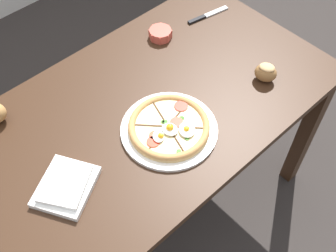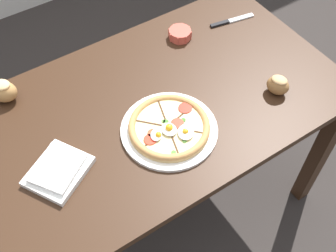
{
  "view_description": "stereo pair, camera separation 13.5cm",
  "coord_description": "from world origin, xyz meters",
  "px_view_note": "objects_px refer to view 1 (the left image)",
  "views": [
    {
      "loc": [
        -0.56,
        -0.73,
        1.87
      ],
      "look_at": [
        -0.0,
        -0.13,
        0.79
      ],
      "focal_mm": 45.0,
      "sensor_mm": 36.0,
      "label": 1
    },
    {
      "loc": [
        -0.45,
        -0.81,
        1.87
      ],
      "look_at": [
        -0.0,
        -0.13,
        0.79
      ],
      "focal_mm": 45.0,
      "sensor_mm": 36.0,
      "label": 2
    }
  ],
  "objects_px": {
    "napkin_folded": "(66,186)",
    "bread_piece_mid": "(266,72)",
    "knife_main": "(208,15)",
    "dining_table": "(145,128)",
    "ramekin_bowl": "(160,33)",
    "pizza": "(168,128)"
  },
  "relations": [
    {
      "from": "ramekin_bowl",
      "to": "knife_main",
      "type": "height_order",
      "value": "ramekin_bowl"
    },
    {
      "from": "napkin_folded",
      "to": "knife_main",
      "type": "height_order",
      "value": "napkin_folded"
    },
    {
      "from": "pizza",
      "to": "napkin_folded",
      "type": "xyz_separation_m",
      "value": [
        -0.36,
        0.05,
        -0.0
      ]
    },
    {
      "from": "ramekin_bowl",
      "to": "napkin_folded",
      "type": "height_order",
      "value": "same"
    },
    {
      "from": "napkin_folded",
      "to": "bread_piece_mid",
      "type": "relative_size",
      "value": 2.38
    },
    {
      "from": "ramekin_bowl",
      "to": "napkin_folded",
      "type": "distance_m",
      "value": 0.72
    },
    {
      "from": "napkin_folded",
      "to": "bread_piece_mid",
      "type": "bearing_deg",
      "value": -8.38
    },
    {
      "from": "napkin_folded",
      "to": "pizza",
      "type": "bearing_deg",
      "value": -8.01
    },
    {
      "from": "dining_table",
      "to": "ramekin_bowl",
      "type": "distance_m",
      "value": 0.39
    },
    {
      "from": "pizza",
      "to": "dining_table",
      "type": "bearing_deg",
      "value": 88.0
    },
    {
      "from": "dining_table",
      "to": "ramekin_bowl",
      "type": "relative_size",
      "value": 14.85
    },
    {
      "from": "pizza",
      "to": "bread_piece_mid",
      "type": "xyz_separation_m",
      "value": [
        0.41,
        -0.06,
        0.02
      ]
    },
    {
      "from": "bread_piece_mid",
      "to": "knife_main",
      "type": "xyz_separation_m",
      "value": [
        0.11,
        0.39,
        -0.03
      ]
    },
    {
      "from": "ramekin_bowl",
      "to": "knife_main",
      "type": "bearing_deg",
      "value": -8.39
    },
    {
      "from": "dining_table",
      "to": "napkin_folded",
      "type": "distance_m",
      "value": 0.4
    },
    {
      "from": "dining_table",
      "to": "knife_main",
      "type": "distance_m",
      "value": 0.57
    },
    {
      "from": "dining_table",
      "to": "napkin_folded",
      "type": "relative_size",
      "value": 5.97
    },
    {
      "from": "pizza",
      "to": "ramekin_bowl",
      "type": "distance_m",
      "value": 0.46
    },
    {
      "from": "pizza",
      "to": "knife_main",
      "type": "height_order",
      "value": "pizza"
    },
    {
      "from": "napkin_folded",
      "to": "bread_piece_mid",
      "type": "distance_m",
      "value": 0.79
    },
    {
      "from": "dining_table",
      "to": "pizza",
      "type": "distance_m",
      "value": 0.18
    },
    {
      "from": "bread_piece_mid",
      "to": "pizza",
      "type": "bearing_deg",
      "value": 171.29
    }
  ]
}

